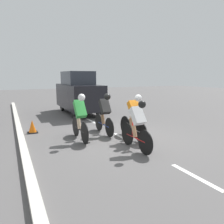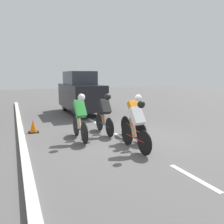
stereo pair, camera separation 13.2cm
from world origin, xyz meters
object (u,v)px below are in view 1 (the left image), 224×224
Objects in this scene: cyclist_black at (105,113)px; cyclist_green at (80,116)px; support_car at (79,93)px; cyclist_orange at (134,116)px; traffic_cone at (32,127)px; cyclist_white at (137,124)px.

cyclist_black is 1.12m from cyclist_green.
cyclist_green is at bearing 73.49° from support_car.
cyclist_orange is 3.87m from traffic_cone.
cyclist_green reaches higher than cyclist_black.
cyclist_green is at bearing 20.22° from cyclist_black.
cyclist_black reaches higher than cyclist_white.
cyclist_orange is 5.85m from support_car.
cyclist_white is 0.41× the size of support_car.
cyclist_green is 1.02× the size of cyclist_white.
cyclist_orange is 1.05m from cyclist_white.
cyclist_black is at bearing 150.62° from traffic_cone.
cyclist_orange is 1.21m from cyclist_black.
cyclist_green is at bearing -53.86° from cyclist_white.
support_car reaches higher than cyclist_black.
cyclist_orange is 0.99× the size of cyclist_green.
support_car reaches higher than cyclist_orange.
traffic_cone is at bearing -53.04° from cyclist_white.
cyclist_white is (-0.13, 2.00, -0.04)m from cyclist_black.
cyclist_orange is 3.47× the size of traffic_cone.
cyclist_orange is at bearing 119.43° from cyclist_black.
cyclist_black is 2.79m from traffic_cone.
cyclist_green is 5.40m from support_car.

